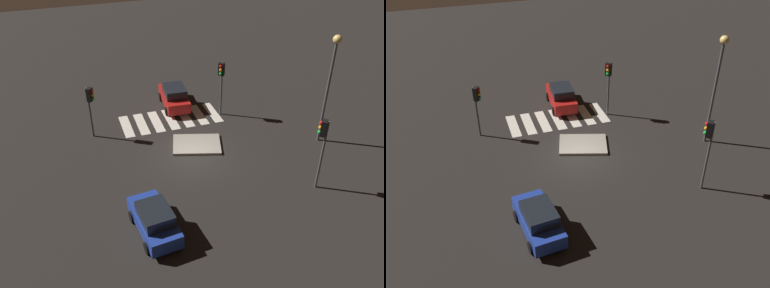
% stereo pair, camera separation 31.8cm
% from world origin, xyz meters
% --- Properties ---
extents(ground_plane, '(80.00, 80.00, 0.00)m').
position_xyz_m(ground_plane, '(0.00, 0.00, 0.00)').
color(ground_plane, black).
extents(traffic_island, '(3.87, 3.32, 0.18)m').
position_xyz_m(traffic_island, '(-0.73, -1.15, 0.09)').
color(traffic_island, gray).
rests_on(traffic_island, ground).
extents(car_blue, '(2.26, 4.20, 1.77)m').
position_xyz_m(car_blue, '(4.09, 6.03, 0.87)').
color(car_blue, '#1E389E').
rests_on(car_blue, ground).
extents(car_red, '(2.20, 4.30, 1.83)m').
position_xyz_m(car_red, '(-0.87, -7.17, 0.90)').
color(car_red, red).
rests_on(car_red, ground).
extents(traffic_light_south, '(0.54, 0.53, 4.36)m').
position_xyz_m(traffic_light_south, '(-3.87, -4.70, 3.31)').
color(traffic_light_south, '#47474C').
rests_on(traffic_light_south, ground).
extents(traffic_light_west, '(0.53, 0.54, 4.63)m').
position_xyz_m(traffic_light_west, '(-6.03, 5.35, 3.51)').
color(traffic_light_west, '#47474C').
rests_on(traffic_light_west, ground).
extents(traffic_light_east, '(0.53, 0.54, 3.86)m').
position_xyz_m(traffic_light_east, '(5.85, -4.59, 2.93)').
color(traffic_light_east, '#47474C').
rests_on(traffic_light_east, ground).
extents(street_lamp, '(0.56, 0.56, 7.70)m').
position_xyz_m(street_lamp, '(-9.19, 0.90, 5.25)').
color(street_lamp, '#47474C').
rests_on(street_lamp, ground).
extents(crosswalk_near, '(7.60, 3.20, 0.02)m').
position_xyz_m(crosswalk_near, '(0.00, -5.23, 0.01)').
color(crosswalk_near, silver).
rests_on(crosswalk_near, ground).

